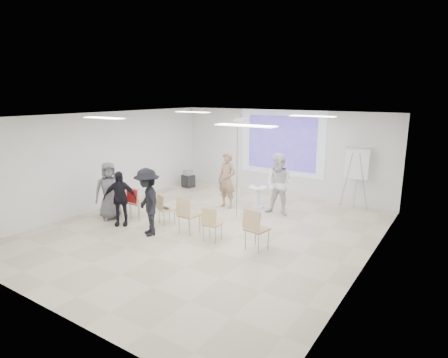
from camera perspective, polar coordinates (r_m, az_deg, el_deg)
The scene contains 30 objects.
floor at distance 10.07m, azimuth -2.53°, elevation -8.09°, with size 8.00×9.00×0.10m, color beige.
ceiling at distance 9.41m, azimuth -2.72°, elevation 9.82°, with size 8.00×9.00×0.10m, color white.
wall_back at distance 13.51m, azimuth 8.82°, elevation 4.01°, with size 8.00×0.10×3.00m, color silver.
wall_left at distance 12.40m, azimuth -17.97°, elevation 2.74°, with size 0.10×9.00×3.00m, color silver.
wall_right at distance 8.01m, azimuth 21.57°, elevation -2.90°, with size 0.10×9.00×3.00m, color silver.
projection_halo at distance 13.40m, azimuth 8.75°, elevation 5.45°, with size 3.20×0.01×2.30m, color silver.
projection_image at distance 13.38m, azimuth 8.72°, elevation 5.45°, with size 2.60×0.01×1.90m, color #4837BD.
pedestal_table at distance 11.91m, azimuth 5.15°, elevation -2.54°, with size 0.74×0.74×0.71m.
player_left at distance 11.74m, azimuth 0.46°, elevation 0.39°, with size 0.74×0.50×2.02m, color #9E7A60.
player_right at distance 11.17m, azimuth 8.46°, elevation -0.35°, with size 0.98×0.79×2.04m, color white.
controller_left at distance 11.78m, azimuth 1.86°, elevation 2.03°, with size 0.04×0.13×0.04m, color white.
controller_right at distance 11.39m, azimuth 8.24°, elevation 1.75°, with size 0.04×0.13×0.04m, color white.
chair_far_left at distance 11.55m, azimuth -15.42°, elevation -2.93°, with size 0.50×0.52×0.84m.
chair_left_mid at distance 11.03m, azimuth -13.22°, elevation -3.21°, with size 0.45×0.49×0.94m.
chair_left_inner at distance 10.48m, azimuth -9.11°, elevation -4.22°, with size 0.53×0.54×0.84m.
chair_center at distance 9.64m, azimuth -5.68°, elevation -5.11°, with size 0.49×0.52×0.99m.
chair_right_inner at distance 9.16m, azimuth -1.99°, elevation -6.52°, with size 0.46×0.48×0.86m.
chair_right_far at distance 8.64m, azimuth 4.72°, elevation -7.22°, with size 0.54×0.57×1.00m.
red_jacket at distance 10.90m, azimuth -13.78°, elevation -2.55°, with size 0.39×0.09×0.37m, color #AE1515.
laptop at distance 10.53m, azimuth -8.67°, elevation -4.37°, with size 0.31×0.22×0.02m, color black.
audience_left at distance 10.57m, azimuth -15.64°, elevation -2.29°, with size 1.01×0.61×1.74m, color black.
audience_mid at distance 9.64m, azimuth -11.60°, elevation -2.80°, with size 1.28×0.70×1.98m, color black.
audience_outer at distance 11.18m, azimuth -17.10°, elevation -1.26°, with size 0.91×0.60×1.86m, color slate.
flipchart_easel at distance 12.26m, azimuth 19.59°, elevation 2.27°, with size 0.85×0.64×1.97m.
av_cart at distance 14.55m, azimuth -5.47°, elevation -0.04°, with size 0.51×0.44×0.67m.
ceiling_projector at distance 10.62m, azimuth 2.53°, elevation 8.22°, with size 0.30×0.25×3.00m.
fluor_panel_nw at distance 12.22m, azimuth -4.81°, elevation 10.12°, with size 1.20×0.30×0.02m, color white.
fluor_panel_ne at distance 10.24m, azimuth 13.33°, elevation 9.29°, with size 1.20×0.30×0.02m, color white.
fluor_panel_sw at distance 9.71m, azimuth -17.82°, elevation 8.84°, with size 1.20×0.30×0.02m, color white.
fluor_panel_se at distance 7.07m, azimuth 3.30°, elevation 8.13°, with size 1.20×0.30×0.02m, color white.
Camera 1 is at (5.54, -7.59, 3.56)m, focal length 30.00 mm.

